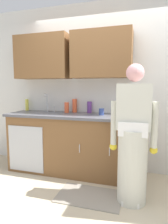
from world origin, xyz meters
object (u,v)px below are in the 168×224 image
(bottle_water_tall, at_px, (27,105))
(bottle_dish_liquid, at_px, (89,107))
(bottle_cleaner_spray, at_px, (75,106))
(sink, at_px, (45,114))
(cup_by_sink, at_px, (102,112))
(bottle_soap, at_px, (67,107))
(bottle_water_short, at_px, (129,109))
(person_at_sink, at_px, (133,145))

(bottle_water_tall, distance_m, bottle_dish_liquid, 1.17)
(bottle_cleaner_spray, bearing_deg, sink, -153.10)
(sink, height_order, cup_by_sink, sink)
(bottle_soap, relative_size, cup_by_sink, 1.70)
(bottle_cleaner_spray, relative_size, bottle_dish_liquid, 1.20)
(sink, distance_m, bottle_water_short, 1.34)
(bottle_water_tall, bearing_deg, cup_by_sink, -7.97)
(sink, relative_size, person_at_sink, 0.31)
(sink, height_order, bottle_water_tall, sink)
(bottle_soap, distance_m, bottle_water_short, 1.00)
(bottle_water_tall, height_order, cup_by_sink, bottle_water_tall)
(bottle_dish_liquid, height_order, cup_by_sink, bottle_dish_liquid)
(cup_by_sink, bearing_deg, bottle_water_tall, 172.03)
(person_at_sink, bearing_deg, bottle_water_short, 98.27)
(cup_by_sink, bearing_deg, bottle_dish_liquid, 139.61)
(person_at_sink, relative_size, bottle_water_tall, 7.92)
(sink, distance_m, bottle_soap, 0.36)
(sink, relative_size, bottle_cleaner_spray, 2.24)
(bottle_soap, bearing_deg, bottle_dish_liquid, 14.19)
(bottle_cleaner_spray, bearing_deg, bottle_soap, -142.69)
(bottle_water_short, relative_size, cup_by_sink, 1.64)
(person_at_sink, xyz_separation_m, cup_by_sink, (-0.50, 0.62, 0.30))
(sink, xyz_separation_m, bottle_cleaner_spray, (0.43, 0.22, 0.13))
(bottle_cleaner_spray, bearing_deg, cup_by_sink, -21.86)
(bottle_dish_liquid, xyz_separation_m, cup_by_sink, (0.25, -0.21, -0.04))
(bottle_soap, distance_m, bottle_dish_liquid, 0.38)
(cup_by_sink, bearing_deg, sink, -178.93)
(cup_by_sink, bearing_deg, bottle_cleaner_spray, 158.14)
(bottle_water_tall, xyz_separation_m, bottle_water_short, (1.81, -0.00, -0.02))
(person_at_sink, relative_size, cup_by_sink, 15.98)
(cup_by_sink, bearing_deg, bottle_soap, 169.16)
(bottle_water_tall, height_order, bottle_cleaner_spray, bottle_cleaner_spray)
(bottle_cleaner_spray, distance_m, cup_by_sink, 0.55)
(person_at_sink, height_order, bottle_water_tall, person_at_sink)
(bottle_cleaner_spray, distance_m, bottle_dish_liquid, 0.26)
(person_at_sink, bearing_deg, bottle_dish_liquid, 132.21)
(cup_by_sink, bearing_deg, bottle_water_short, 27.05)
(bottle_dish_liquid, bearing_deg, person_at_sink, -47.79)
(bottle_water_tall, distance_m, cup_by_sink, 1.43)
(bottle_cleaner_spray, relative_size, bottle_water_short, 1.34)
(sink, xyz_separation_m, person_at_sink, (1.44, -0.60, -0.23))
(person_at_sink, xyz_separation_m, bottle_dish_liquid, (-0.75, 0.83, 0.34))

